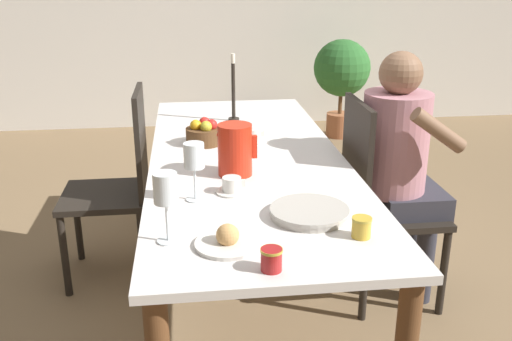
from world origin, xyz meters
The scene contains 17 objects.
ground_plane centered at (0.00, 0.00, 0.00)m, with size 20.00×20.00×0.00m, color #7F6647.
dining_table centered at (0.00, 0.00, 0.64)m, with size 0.85×2.19×0.73m.
chair_person_side centered at (0.61, -0.05, 0.51)m, with size 0.42×0.42×0.97m.
chair_opposite centered at (-0.61, 0.32, 0.51)m, with size 0.42×0.42×0.97m.
person_seated centered at (0.70, -0.04, 0.70)m, with size 0.39×0.41×1.19m.
red_pitcher centered at (-0.07, -0.23, 0.84)m, with size 0.16×0.14×0.21m.
wine_glass_water centered at (-0.24, -0.47, 0.89)m, with size 0.07×0.07×0.21m.
wine_glass_juice centered at (-0.33, -0.80, 0.89)m, with size 0.07×0.07×0.22m.
teacup_near_person centered at (-0.10, -0.42, 0.76)m, with size 0.12×0.12×0.06m.
teacup_across centered at (0.06, 0.22, 0.76)m, with size 0.12×0.12×0.06m.
serving_tray centered at (0.14, -0.67, 0.74)m, with size 0.27×0.27×0.03m.
bread_plate centered at (-0.15, -0.84, 0.75)m, with size 0.20×0.20×0.07m.
jam_jar_amber centered at (-0.04, -1.01, 0.77)m, with size 0.06×0.06×0.07m.
jam_jar_red centered at (0.27, -0.84, 0.77)m, with size 0.06×0.06×0.07m.
fruit_bowl centered at (-0.18, 0.21, 0.78)m, with size 0.17×0.17×0.12m.
candlestick_tall centered at (-0.01, 0.62, 0.87)m, with size 0.06×0.06×0.36m.
potted_plant centered at (1.16, 2.66, 0.60)m, with size 0.52×0.52×0.90m.
Camera 1 is at (-0.25, -2.39, 1.53)m, focal length 40.00 mm.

